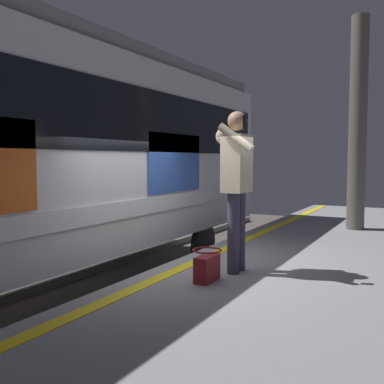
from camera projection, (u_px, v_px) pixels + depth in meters
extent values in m
plane|color=#4C4742|center=(176.00, 330.00, 5.86)|extent=(24.42, 24.42, 0.00)
cube|color=gray|center=(354.00, 325.00, 4.79)|extent=(15.69, 4.45, 0.94)
cube|color=yellow|center=(196.00, 262.00, 5.65)|extent=(15.37, 0.16, 0.01)
cube|color=slate|center=(92.00, 307.00, 6.53)|extent=(20.39, 0.08, 0.16)
cube|color=slate|center=(23.00, 293.00, 7.20)|extent=(20.39, 0.08, 0.16)
cube|color=silver|center=(21.00, 154.00, 6.19)|extent=(10.54, 2.79, 2.75)
cube|color=gray|center=(18.00, 44.00, 6.08)|extent=(10.33, 2.57, 0.24)
cube|color=black|center=(100.00, 114.00, 5.49)|extent=(10.01, 0.03, 0.90)
cube|color=silver|center=(102.00, 214.00, 5.58)|extent=(10.01, 0.03, 0.24)
cube|color=#3359B2|center=(176.00, 163.00, 7.16)|extent=(1.59, 0.02, 0.93)
cylinder|color=black|center=(203.00, 244.00, 8.81)|extent=(0.84, 0.12, 0.84)
cylinder|color=black|center=(113.00, 235.00, 9.86)|extent=(0.84, 0.12, 0.84)
cylinder|color=#383347|center=(239.00, 231.00, 5.22)|extent=(0.14, 0.14, 0.93)
cylinder|color=#383347|center=(233.00, 233.00, 5.06)|extent=(0.14, 0.14, 0.93)
cube|color=beige|center=(237.00, 163.00, 5.08)|extent=(0.40, 0.24, 0.66)
sphere|color=beige|center=(224.00, 136.00, 5.13)|extent=(0.20, 0.20, 0.20)
sphere|color=tan|center=(237.00, 121.00, 5.04)|extent=(0.22, 0.22, 0.22)
cylinder|color=beige|center=(245.00, 169.00, 5.30)|extent=(0.09, 0.09, 0.59)
cylinder|color=beige|center=(236.00, 138.00, 4.82)|extent=(0.09, 0.42, 0.33)
cube|color=black|center=(245.00, 122.00, 4.76)|extent=(0.07, 0.02, 0.15)
cube|color=maroon|center=(207.00, 269.00, 4.76)|extent=(0.35, 0.15, 0.28)
torus|color=maroon|center=(207.00, 250.00, 4.74)|extent=(0.32, 0.32, 0.02)
cylinder|color=#59544C|center=(358.00, 124.00, 8.17)|extent=(0.32, 0.32, 3.90)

